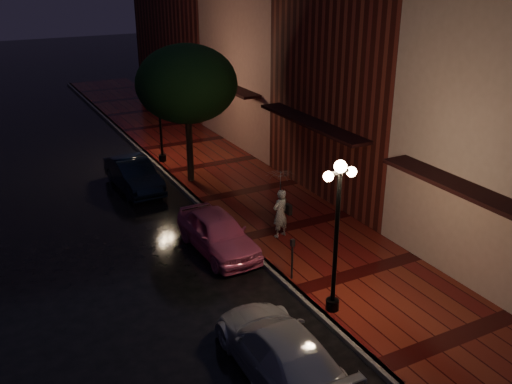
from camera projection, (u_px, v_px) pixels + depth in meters
ground at (240, 242)px, 19.60m from camera, size 120.00×120.00×0.00m
sidewalk at (296, 227)px, 20.54m from camera, size 4.50×60.00×0.15m
curb at (240, 240)px, 19.57m from camera, size 0.25×60.00×0.15m
storefront_mid at (377, 57)px, 22.18m from camera, size 5.00×8.00×11.00m
storefront_far at (275, 55)px, 29.11m from camera, size 5.00×8.00×9.00m
storefront_extra at (200, 26)px, 37.11m from camera, size 5.00×12.00×10.00m
streetlamp_near at (337, 229)px, 14.67m from camera, size 0.96×0.36×4.31m
streetlamp_far at (159, 110)px, 26.14m from camera, size 0.96×0.36×4.31m
street_tree at (187, 86)px, 23.16m from camera, size 4.16×4.16×5.80m
pink_car at (218, 233)px, 18.78m from camera, size 1.72×4.01×1.35m
navy_car at (134, 174)px, 23.91m from camera, size 1.61×4.07×1.32m
silver_car at (280, 350)px, 13.17m from camera, size 1.96×4.55×1.31m
woman_with_umbrella at (281, 193)px, 19.12m from camera, size 1.00×1.02×2.41m
parking_meter at (292, 255)px, 16.82m from camera, size 0.13×0.10×1.31m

